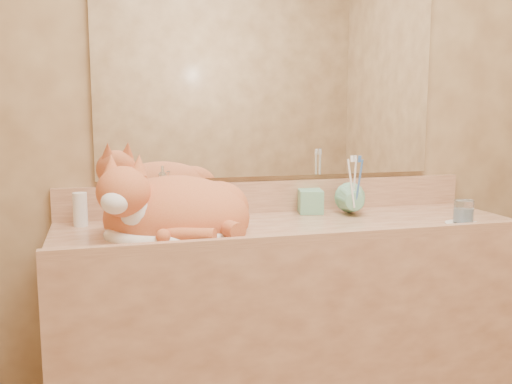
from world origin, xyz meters
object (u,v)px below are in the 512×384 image
object	(u,v)px
soap_dispenser	(313,189)
water_glass	(464,212)
vanity_counter	(293,344)
toothbrush_cup	(355,203)
sink_basin	(176,212)
cat	(170,207)

from	to	relation	value
soap_dispenser	water_glass	distance (m)	0.53
vanity_counter	soap_dispenser	bearing A→B (deg)	51.04
toothbrush_cup	water_glass	bearing A→B (deg)	-38.32
vanity_counter	sink_basin	size ratio (longest dim) A/B	3.64
vanity_counter	water_glass	bearing A→B (deg)	-16.27
cat	water_glass	distance (m)	0.98
soap_dispenser	water_glass	size ratio (longest dim) A/B	2.57
cat	soap_dispenser	world-z (taller)	cat
vanity_counter	sink_basin	world-z (taller)	sink_basin
water_glass	toothbrush_cup	bearing A→B (deg)	141.68
soap_dispenser	cat	bearing A→B (deg)	-149.69
sink_basin	cat	distance (m)	0.02
sink_basin	soap_dispenser	world-z (taller)	soap_dispenser
cat	water_glass	xyz separation A→B (m)	(0.97, -0.14, -0.04)
toothbrush_cup	vanity_counter	bearing A→B (deg)	-164.60
cat	water_glass	world-z (taller)	cat
sink_basin	toothbrush_cup	bearing A→B (deg)	9.15
sink_basin	toothbrush_cup	world-z (taller)	sink_basin
sink_basin	toothbrush_cup	distance (m)	0.67
soap_dispenser	toothbrush_cup	world-z (taller)	soap_dispenser
cat	water_glass	size ratio (longest dim) A/B	6.14
cat	sink_basin	bearing A→B (deg)	6.31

